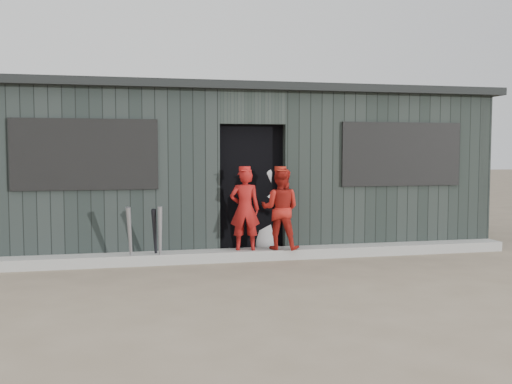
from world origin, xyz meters
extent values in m
plane|color=#70604D|center=(0.00, 0.00, 0.00)|extent=(80.00, 80.00, 0.00)
cube|color=gray|center=(0.00, 1.82, 0.07)|extent=(8.00, 0.36, 0.15)
cone|color=gray|center=(-1.81, 1.63, 0.42)|extent=(0.12, 0.29, 0.85)
cone|color=gray|center=(-1.40, 1.63, 0.42)|extent=(0.07, 0.18, 0.84)
cone|color=black|center=(-1.47, 1.74, 0.40)|extent=(0.12, 0.30, 0.80)
imported|color=maroon|center=(-0.17, 1.80, 0.75)|extent=(0.48, 0.36, 1.20)
imported|color=#A21B14|center=(0.36, 1.77, 0.75)|extent=(0.71, 0.64, 1.20)
imported|color=#ACACAC|center=(0.26, 2.31, 0.70)|extent=(0.79, 0.62, 1.41)
cube|color=black|center=(0.00, 3.50, 1.20)|extent=(7.60, 2.70, 2.20)
cube|color=#252C2A|center=(-2.25, 2.10, 1.25)|extent=(3.50, 0.20, 2.50)
cube|color=#252C29|center=(2.25, 2.10, 1.25)|extent=(3.50, 0.20, 2.50)
cube|color=#2A322F|center=(0.00, 2.10, 2.25)|extent=(1.00, 0.20, 0.50)
cube|color=#29312D|center=(3.90, 3.50, 1.25)|extent=(0.20, 3.00, 2.50)
cube|color=#272F2D|center=(0.00, 4.90, 1.25)|extent=(8.00, 0.20, 2.50)
cube|color=black|center=(0.00, 3.50, 2.56)|extent=(8.30, 3.30, 0.12)
cube|color=black|center=(-2.40, 1.98, 1.55)|extent=(2.00, 0.04, 1.00)
cube|color=black|center=(2.40, 1.98, 1.55)|extent=(2.00, 0.04, 1.00)
cube|color=black|center=(-0.21, 2.59, 1.35)|extent=(0.19, 0.19, 0.95)
cube|color=black|center=(-0.01, 2.62, 1.30)|extent=(0.22, 0.18, 0.88)
camera|label=1|loc=(-1.80, -6.31, 1.58)|focal=40.00mm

